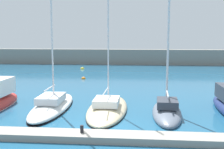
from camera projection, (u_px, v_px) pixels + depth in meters
ground_plane at (100, 129)px, 18.37m from camera, size 120.00×120.00×0.00m
dock_pier at (96, 137)px, 16.42m from camera, size 25.31×1.45×0.41m
breakwater_seawall at (126, 57)px, 59.20m from camera, size 108.00×2.17×3.13m
sailboat_white_second at (52, 105)px, 23.25m from camera, size 2.71×9.43×17.45m
sailboat_sand_third at (108, 108)px, 22.72m from camera, size 3.21×9.55×14.29m
sailboat_slate_fourth at (167, 110)px, 21.62m from camera, size 2.58×7.50×16.50m
mooring_buoy_yellow at (82, 69)px, 51.04m from camera, size 0.68×0.68×0.68m
mooring_buoy_orange at (83, 79)px, 39.50m from camera, size 0.61×0.61×0.61m
dock_bollard at (82, 129)px, 16.44m from camera, size 0.20×0.20×0.44m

